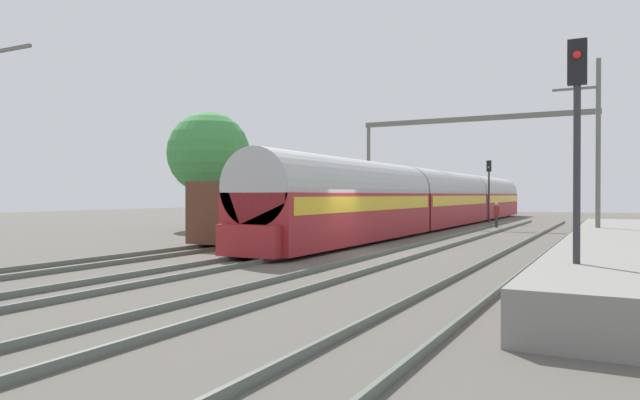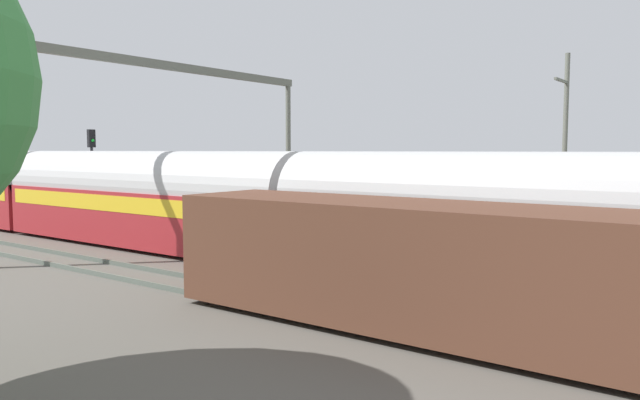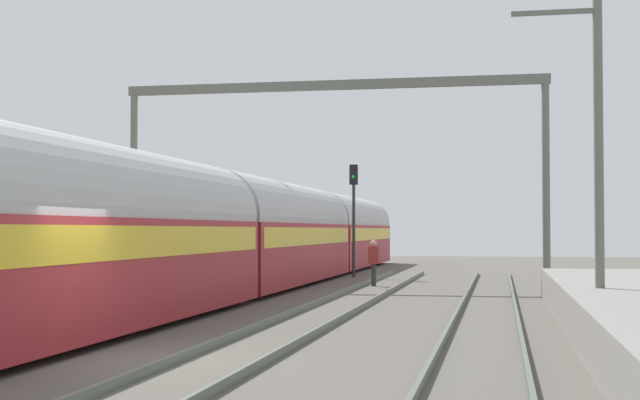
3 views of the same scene
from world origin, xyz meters
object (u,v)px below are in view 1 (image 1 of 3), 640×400
at_px(freight_car, 290,210).
at_px(railway_signal_near, 577,138).
at_px(railway_signal_far, 489,183).
at_px(passenger_train, 443,199).
at_px(catenary_gantry, 473,144).
at_px(person_crossing, 497,213).

xyz_separation_m(freight_car, railway_signal_near, (14.45, -13.19, 1.96)).
relative_size(freight_car, railway_signal_far, 2.57).
height_order(passenger_train, railway_signal_near, railway_signal_near).
xyz_separation_m(passenger_train, railway_signal_far, (1.92, 6.60, 1.26)).
distance_m(railway_signal_far, catenary_gantry, 6.72).
height_order(person_crossing, catenary_gantry, catenary_gantry).
xyz_separation_m(person_crossing, railway_signal_near, (6.76, -28.43, 2.40)).
relative_size(railway_signal_near, catenary_gantry, 0.33).
xyz_separation_m(person_crossing, catenary_gantry, (-1.67, 0.17, 4.87)).
height_order(person_crossing, railway_signal_far, railway_signal_far).
bearing_deg(passenger_train, railway_signal_near, -69.67).
bearing_deg(freight_car, railway_signal_near, -42.39).
relative_size(freight_car, railway_signal_near, 2.41).
height_order(person_crossing, railway_signal_near, railway_signal_near).
distance_m(person_crossing, railway_signal_near, 29.32).
xyz_separation_m(passenger_train, railway_signal_near, (10.43, -28.16, 1.46)).
xyz_separation_m(passenger_train, freight_car, (-4.01, -14.98, -0.50)).
bearing_deg(railway_signal_near, person_crossing, 103.37).
xyz_separation_m(railway_signal_near, catenary_gantry, (-8.43, 28.60, 2.47)).
bearing_deg(railway_signal_far, person_crossing, -74.47).
bearing_deg(freight_car, catenary_gantry, 68.68).
bearing_deg(railway_signal_far, catenary_gantry, -89.18).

